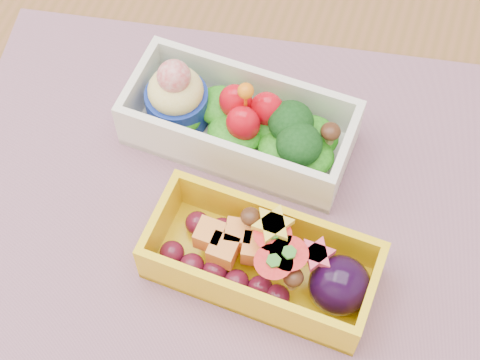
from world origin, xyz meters
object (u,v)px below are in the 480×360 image
(table, at_px, (198,208))
(bento_yellow, at_px, (266,262))
(bento_white, at_px, (238,122))
(placemat, at_px, (230,206))

(table, relative_size, bento_yellow, 6.65)
(bento_white, xyz_separation_m, bento_yellow, (0.06, -0.12, -0.00))
(placemat, distance_m, bento_yellow, 0.07)
(placemat, bearing_deg, table, 140.59)
(placemat, height_order, bento_yellow, bento_yellow)
(table, distance_m, bento_white, 0.13)
(bento_white, height_order, bento_yellow, bento_white)
(table, bearing_deg, bento_white, 38.87)
(bento_white, bearing_deg, placemat, -74.90)
(bento_white, relative_size, bento_yellow, 1.09)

